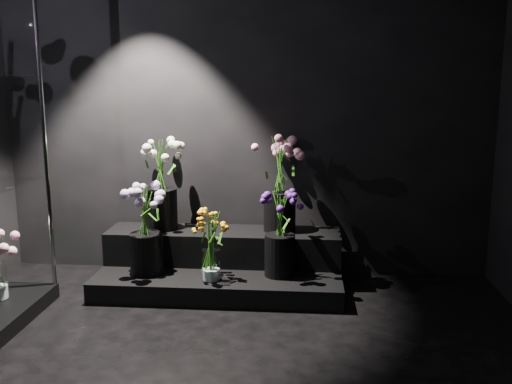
# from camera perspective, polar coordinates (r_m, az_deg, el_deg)

# --- Properties ---
(wall_back) EXTENTS (4.00, 0.00, 4.00)m
(wall_back) POSITION_cam_1_polar(r_m,az_deg,el_deg) (4.67, -1.15, 8.71)
(wall_back) COLOR black
(wall_back) RESTS_ON floor
(display_riser) EXTENTS (1.86, 0.83, 0.41)m
(display_riser) POSITION_cam_1_polar(r_m,az_deg,el_deg) (4.55, -3.44, -7.17)
(display_riser) COLOR black
(display_riser) RESTS_ON floor
(bouquet_orange_bells) EXTENTS (0.28, 0.28, 0.52)m
(bouquet_orange_bells) POSITION_cam_1_polar(r_m,az_deg,el_deg) (4.17, -4.54, -5.31)
(bouquet_orange_bells) COLOR white
(bouquet_orange_bells) RESTS_ON display_riser
(bouquet_lilac) EXTENTS (0.48, 0.48, 0.68)m
(bouquet_lilac) POSITION_cam_1_polar(r_m,az_deg,el_deg) (4.35, -10.98, -3.11)
(bouquet_lilac) COLOR black
(bouquet_lilac) RESTS_ON display_riser
(bouquet_purple) EXTENTS (0.32, 0.32, 0.64)m
(bouquet_purple) POSITION_cam_1_polar(r_m,az_deg,el_deg) (4.23, 2.41, -3.78)
(bouquet_purple) COLOR black
(bouquet_purple) RESTS_ON display_riser
(bouquet_cream_roses) EXTENTS (0.47, 0.47, 0.73)m
(bouquet_cream_roses) POSITION_cam_1_polar(r_m,az_deg,el_deg) (4.59, -9.50, 1.53)
(bouquet_cream_roses) COLOR black
(bouquet_cream_roses) RESTS_ON display_riser
(bouquet_pink_roses) EXTENTS (0.47, 0.47, 0.76)m
(bouquet_pink_roses) POSITION_cam_1_polar(r_m,az_deg,el_deg) (4.48, 2.40, 1.50)
(bouquet_pink_roses) COLOR black
(bouquet_pink_roses) RESTS_ON display_riser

